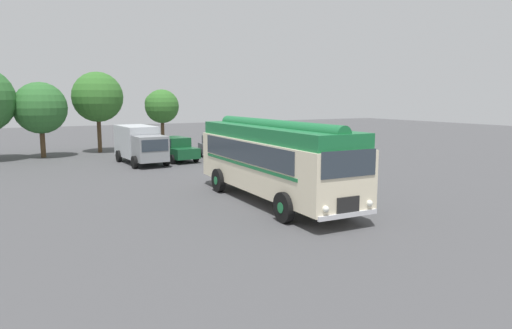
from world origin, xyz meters
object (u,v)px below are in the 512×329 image
(box_van, at_px, (140,143))
(vintage_bus, at_px, (273,157))
(car_near_left, at_px, (175,149))
(car_mid_left, at_px, (216,147))

(box_van, bearing_deg, vintage_bus, -82.13)
(vintage_bus, height_order, car_near_left, vintage_bus)
(vintage_bus, relative_size, car_near_left, 2.34)
(vintage_bus, height_order, car_mid_left, vintage_bus)
(box_van, bearing_deg, car_mid_left, -2.73)
(car_mid_left, bearing_deg, car_near_left, 174.92)
(box_van, bearing_deg, car_near_left, 0.06)
(car_near_left, relative_size, box_van, 0.74)
(vintage_bus, distance_m, box_van, 14.33)
(vintage_bus, bearing_deg, car_mid_left, 75.88)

